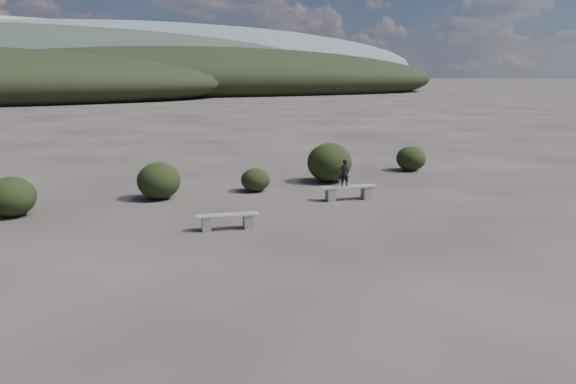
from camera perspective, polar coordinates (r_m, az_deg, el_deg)
ground at (r=12.22m, az=9.36°, el=-7.87°), size 1200.00×1200.00×0.00m
bench_left at (r=15.18m, az=-6.20°, el=-2.87°), size 1.72×0.76×0.42m
bench_right at (r=18.75m, az=6.17°, el=0.05°), size 1.93×0.81×0.47m
seated_person at (r=18.58m, az=5.75°, el=1.94°), size 0.36×0.26×0.90m
shrub_b at (r=19.25m, az=-12.99°, el=1.12°), size 1.44×1.44×1.24m
shrub_c at (r=20.06m, az=-3.33°, el=1.25°), size 1.04×1.04×0.84m
shrub_d at (r=21.81m, az=4.24°, el=3.00°), size 1.74×1.74×1.52m
shrub_e at (r=24.97m, az=12.38°, el=3.34°), size 1.28×1.28×1.07m
shrub_f at (r=18.33m, az=-26.29°, el=-0.43°), size 1.39×1.39×1.18m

